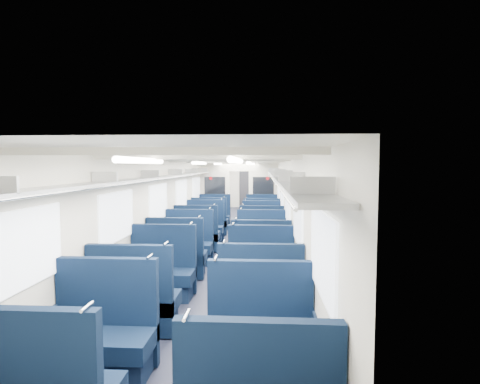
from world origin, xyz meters
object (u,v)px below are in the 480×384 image
Objects in this scene: seat_4 at (134,304)px; seat_14 at (204,229)px; seat_12 at (197,236)px; seat_19 at (262,218)px; seat_17 at (262,224)px; seat_3 at (260,343)px; seat_2 at (102,338)px; seat_13 at (262,237)px; seat_6 at (162,274)px; seat_11 at (261,247)px; seat_18 at (214,218)px; seat_8 at (177,258)px; seat_7 at (261,276)px; bulkhead at (239,192)px; seat_5 at (260,302)px; seat_9 at (261,262)px; seat_16 at (210,223)px; seat_15 at (262,230)px; end_door at (246,189)px; seat_10 at (188,246)px.

seat_14 is at bearing 90.00° from seat_4.
seat_19 is at bearing 64.17° from seat_12.
seat_17 is 1.32m from seat_19.
seat_2 is at bearing 179.57° from seat_3.
seat_13 and seat_14 have the same top height.
seat_2 and seat_12 have the same top height.
seat_3 is 1.00× the size of seat_6.
seat_13 is at bearing 90.00° from seat_11.
seat_2 is 0.99m from seat_4.
seat_18 is at bearing 100.28° from seat_3.
seat_19 is (1.66, 0.04, 0.00)m from seat_18.
seat_3 and seat_8 have the same top height.
seat_19 is at bearing 90.00° from seat_7.
bulkhead is 4.21m from seat_12.
seat_5 is 1.20m from seat_7.
seat_4 is at bearing -140.70° from seat_7.
seat_9 and seat_16 have the same top height.
seat_2 is 1.00× the size of seat_4.
seat_18 is at bearing 109.96° from seat_11.
seat_15 is 1.00× the size of seat_16.
end_door reaches higher than seat_19.
seat_16 is (0.00, 1.09, 0.00)m from seat_14.
seat_18 is at bearing 142.23° from seat_17.
bulkhead is at bearing 80.99° from seat_10.
seat_6 is at bearing -90.00° from seat_18.
seat_15 is (0.00, 1.06, 0.00)m from seat_13.
seat_4 is at bearing -90.00° from seat_6.
seat_4 is at bearing 90.00° from seat_2.
seat_7 is 4.44m from seat_15.
seat_10 and seat_12 have the same top height.
seat_5 is at bearing -90.00° from seat_13.
end_door is 13.69m from seat_7.
bulkhead reaches higher than seat_18.
seat_2 is 1.00× the size of seat_10.
bulkhead is 7.54m from seat_6.
seat_13 and seat_15 have the same top height.
seat_10 is at bearing -94.15° from end_door.
seat_9 is at bearing -90.00° from seat_15.
seat_2 is 3.45m from seat_8.
seat_11 is (0.83, -11.43, -0.62)m from end_door.
seat_5 is 3.79m from seat_10.
seat_2 is 2.88m from seat_7.
seat_12 is (-0.83, -10.25, -0.62)m from end_door.
seat_7 is 2.76m from seat_10.
seat_17 is (1.66, -0.18, 0.00)m from seat_16.
seat_18 is at bearing 90.00° from seat_10.
seat_6 is 1.00× the size of seat_17.
seat_4 is 1.00× the size of seat_6.
seat_4 is 1.00× the size of seat_8.
seat_16 is at bearing -90.00° from seat_18.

